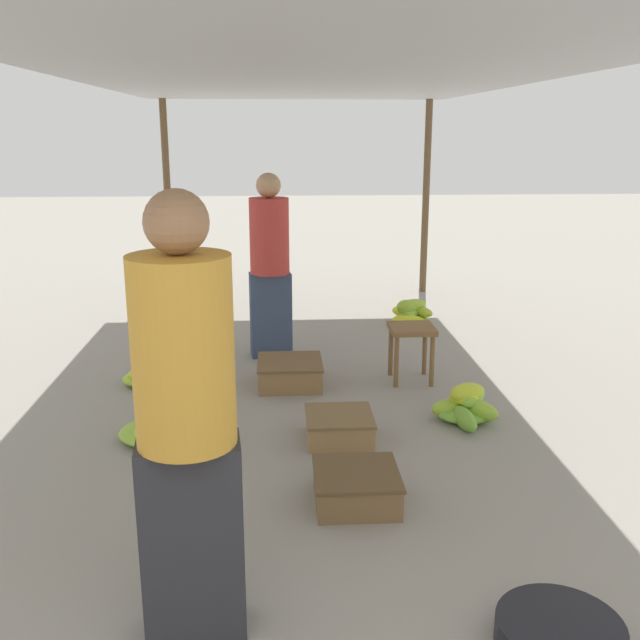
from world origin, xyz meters
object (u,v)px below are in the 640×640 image
banana_pile_left_2 (179,310)px  shopper_walking_mid (270,263)px  vendor_foreground (186,418)px  banana_pile_right_1 (410,315)px  crate_near (339,427)px  crate_mid (356,487)px  banana_pile_left_1 (173,347)px  crate_far (290,373)px  banana_pile_right_0 (466,407)px  banana_pile_left_0 (168,428)px  banana_pile_left_3 (151,376)px  basin_black (559,636)px  stool (412,337)px

banana_pile_left_2 → shopper_walking_mid: size_ratio=0.33×
vendor_foreground → banana_pile_right_1: bearing=69.5°
crate_near → crate_mid: crate_mid is taller
banana_pile_left_1 → crate_far: size_ratio=1.07×
vendor_foreground → shopper_walking_mid: bearing=85.6°
banana_pile_left_2 → crate_near: size_ratio=1.24×
banana_pile_right_0 → banana_pile_left_0: bearing=-174.8°
banana_pile_left_1 → banana_pile_left_2: bearing=95.0°
vendor_foreground → crate_near: vendor_foreground is taller
vendor_foreground → banana_pile_right_0: size_ratio=3.28×
crate_mid → banana_pile_left_3: bearing=126.4°
banana_pile_left_2 → banana_pile_left_0: bearing=-84.0°
crate_far → shopper_walking_mid: size_ratio=0.31×
banana_pile_right_0 → shopper_walking_mid: shopper_walking_mid is taller
banana_pile_left_0 → banana_pile_right_1: bearing=52.2°
banana_pile_left_1 → banana_pile_left_3: bearing=-94.2°
banana_pile_left_1 → crate_mid: 2.96m
banana_pile_left_3 → banana_pile_right_0: banana_pile_right_0 is taller
banana_pile_left_3 → crate_mid: size_ratio=1.08×
vendor_foreground → banana_pile_left_3: 2.97m
vendor_foreground → basin_black: 1.61m
banana_pile_left_3 → shopper_walking_mid: shopper_walking_mid is taller
banana_pile_left_1 → crate_near: bearing=-55.3°
stool → banana_pile_right_0: stool is taller
banana_pile_left_2 → crate_far: 2.37m
banana_pile_right_0 → crate_mid: banana_pile_right_0 is taller
banana_pile_left_3 → banana_pile_left_0: bearing=-74.8°
banana_pile_left_1 → banana_pile_right_0: banana_pile_right_0 is taller
banana_pile_left_1 → crate_far: bearing=-40.2°
basin_black → banana_pile_left_2: size_ratio=0.91×
banana_pile_right_0 → banana_pile_right_1: (0.08, 2.43, 0.01)m
banana_pile_right_1 → shopper_walking_mid: shopper_walking_mid is taller
banana_pile_left_3 → crate_mid: 2.30m
crate_near → crate_mid: size_ratio=0.95×
basin_black → banana_pile_left_1: 4.26m
vendor_foreground → crate_near: size_ratio=4.06×
vendor_foreground → banana_pile_right_1: 4.77m
crate_near → banana_pile_right_1: bearing=70.6°
stool → banana_pile_right_0: 0.88m
crate_mid → stool: bearing=71.3°
banana_pile_left_1 → shopper_walking_mid: bearing=-5.3°
stool → banana_pile_left_1: size_ratio=0.84×
banana_pile_right_0 → basin_black: bearing=-95.5°
stool → banana_pile_left_0: (-1.73, -0.99, -0.28)m
banana_pile_right_1 → crate_mid: (-0.92, -3.48, -0.01)m
basin_black → crate_far: size_ratio=0.97×
banana_pile_right_0 → banana_pile_left_2: bearing=128.4°
banana_pile_left_3 → banana_pile_right_0: size_ratio=0.92×
crate_mid → banana_pile_left_0: bearing=141.8°
crate_mid → shopper_walking_mid: (-0.46, 2.57, 0.72)m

